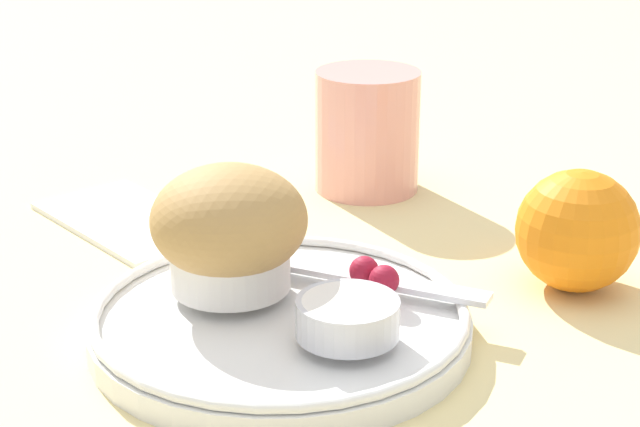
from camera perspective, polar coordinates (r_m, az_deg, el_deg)
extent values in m
plane|color=beige|center=(0.60, -1.42, -5.80)|extent=(3.00, 3.00, 0.00)
cylinder|color=white|center=(0.58, -2.13, -6.09)|extent=(0.21, 0.21, 0.01)
torus|color=white|center=(0.57, -2.15, -5.21)|extent=(0.20, 0.20, 0.01)
cylinder|color=silver|center=(0.59, -4.81, -2.49)|extent=(0.07, 0.07, 0.03)
ellipsoid|color=#A87F47|center=(0.58, -4.88, -0.35)|extent=(0.09, 0.09, 0.06)
cylinder|color=silver|center=(0.54, 1.48, -5.58)|extent=(0.05, 0.05, 0.02)
cylinder|color=white|center=(0.54, 1.49, -4.85)|extent=(0.05, 0.05, 0.00)
sphere|color=maroon|center=(0.59, 2.37, -3.08)|extent=(0.02, 0.02, 0.02)
sphere|color=maroon|center=(0.58, 3.44, -3.56)|extent=(0.02, 0.02, 0.02)
cube|color=silver|center=(0.60, 1.97, -3.35)|extent=(0.15, 0.08, 0.00)
sphere|color=orange|center=(0.64, 13.57, -0.89)|extent=(0.07, 0.07, 0.07)
cylinder|color=#E5998C|center=(0.79, 2.54, 4.42)|extent=(0.08, 0.08, 0.09)
cube|color=white|center=(0.75, -10.13, -0.21)|extent=(0.14, 0.08, 0.01)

